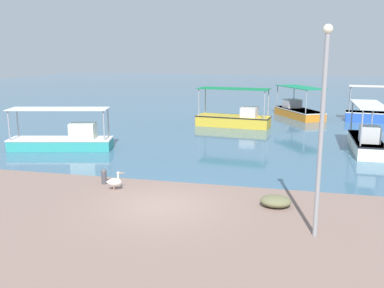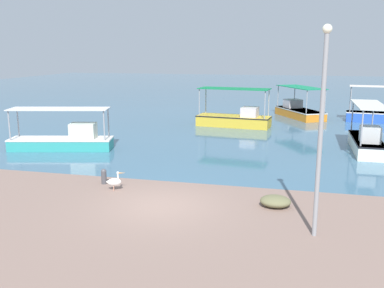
{
  "view_description": "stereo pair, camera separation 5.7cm",
  "coord_description": "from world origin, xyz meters",
  "px_view_note": "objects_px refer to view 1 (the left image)",
  "views": [
    {
      "loc": [
        4.55,
        -14.32,
        5.58
      ],
      "look_at": [
        -0.09,
        5.31,
        1.22
      ],
      "focal_mm": 40.0,
      "sensor_mm": 36.0,
      "label": 1
    },
    {
      "loc": [
        4.61,
        -14.3,
        5.58
      ],
      "look_at": [
        -0.09,
        5.31,
        1.22
      ],
      "focal_mm": 40.0,
      "sensor_mm": 36.0,
      "label": 2
    }
  ],
  "objects_px": {
    "fishing_boat_far_left": "(366,141)",
    "fishing_boat_near_left": "(235,118)",
    "lamp_post": "(322,123)",
    "net_pile": "(276,201)",
    "mooring_bollard": "(104,176)",
    "fishing_boat_near_right": "(384,115)",
    "fishing_boat_outer": "(64,139)",
    "fishing_boat_center": "(298,110)",
    "pelican": "(115,182)"
  },
  "relations": [
    {
      "from": "fishing_boat_near_left",
      "to": "pelican",
      "type": "distance_m",
      "value": 16.71
    },
    {
      "from": "fishing_boat_outer",
      "to": "fishing_boat_near_right",
      "type": "distance_m",
      "value": 24.89
    },
    {
      "from": "fishing_boat_outer",
      "to": "net_pile",
      "type": "xyz_separation_m",
      "value": [
        12.37,
        -6.69,
        -0.4
      ]
    },
    {
      "from": "fishing_boat_center",
      "to": "lamp_post",
      "type": "relative_size",
      "value": 0.92
    },
    {
      "from": "lamp_post",
      "to": "net_pile",
      "type": "xyz_separation_m",
      "value": [
        -1.29,
        2.28,
        -3.33
      ]
    },
    {
      "from": "fishing_boat_near_left",
      "to": "fishing_boat_far_left",
      "type": "bearing_deg",
      "value": -38.57
    },
    {
      "from": "mooring_bollard",
      "to": "fishing_boat_outer",
      "type": "bearing_deg",
      "value": 132.13
    },
    {
      "from": "fishing_boat_far_left",
      "to": "fishing_boat_near_left",
      "type": "xyz_separation_m",
      "value": [
        -8.41,
        6.71,
        -0.0
      ]
    },
    {
      "from": "net_pile",
      "to": "fishing_boat_near_right",
      "type": "bearing_deg",
      "value": 70.48
    },
    {
      "from": "fishing_boat_far_left",
      "to": "pelican",
      "type": "distance_m",
      "value": 14.81
    },
    {
      "from": "fishing_boat_far_left",
      "to": "fishing_boat_near_left",
      "type": "distance_m",
      "value": 10.76
    },
    {
      "from": "lamp_post",
      "to": "mooring_bollard",
      "type": "bearing_deg",
      "value": 158.47
    },
    {
      "from": "lamp_post",
      "to": "fishing_boat_near_right",
      "type": "bearing_deg",
      "value": 75.09
    },
    {
      "from": "fishing_boat_center",
      "to": "pelican",
      "type": "xyz_separation_m",
      "value": [
        -7.44,
        -22.44,
        -0.22
      ]
    },
    {
      "from": "fishing_boat_center",
      "to": "net_pile",
      "type": "xyz_separation_m",
      "value": [
        -0.92,
        -22.83,
        -0.39
      ]
    },
    {
      "from": "fishing_boat_near_right",
      "to": "fishing_boat_far_left",
      "type": "bearing_deg",
      "value": -104.92
    },
    {
      "from": "fishing_boat_near_left",
      "to": "pelican",
      "type": "height_order",
      "value": "fishing_boat_near_left"
    },
    {
      "from": "fishing_boat_near_right",
      "to": "pelican",
      "type": "distance_m",
      "value": 25.42
    },
    {
      "from": "lamp_post",
      "to": "fishing_boat_far_left",
      "type": "bearing_deg",
      "value": 75.1
    },
    {
      "from": "net_pile",
      "to": "fishing_boat_near_left",
      "type": "bearing_deg",
      "value": 102.73
    },
    {
      "from": "fishing_boat_near_left",
      "to": "fishing_boat_near_right",
      "type": "distance_m",
      "value": 12.34
    },
    {
      "from": "fishing_boat_far_left",
      "to": "pelican",
      "type": "xyz_separation_m",
      "value": [
        -11.13,
        -9.77,
        -0.27
      ]
    },
    {
      "from": "fishing_boat_outer",
      "to": "net_pile",
      "type": "bearing_deg",
      "value": -28.42
    },
    {
      "from": "fishing_boat_far_left",
      "to": "mooring_bollard",
      "type": "xyz_separation_m",
      "value": [
        -11.94,
        -9.04,
        -0.29
      ]
    },
    {
      "from": "fishing_boat_outer",
      "to": "net_pile",
      "type": "height_order",
      "value": "fishing_boat_outer"
    },
    {
      "from": "fishing_boat_near_left",
      "to": "net_pile",
      "type": "bearing_deg",
      "value": -77.27
    },
    {
      "from": "fishing_boat_center",
      "to": "net_pile",
      "type": "relative_size",
      "value": 5.16
    },
    {
      "from": "fishing_boat_outer",
      "to": "lamp_post",
      "type": "xyz_separation_m",
      "value": [
        13.67,
        -8.97,
        2.93
      ]
    },
    {
      "from": "fishing_boat_near_right",
      "to": "pelican",
      "type": "relative_size",
      "value": 7.46
    },
    {
      "from": "fishing_boat_near_left",
      "to": "net_pile",
      "type": "height_order",
      "value": "fishing_boat_near_left"
    },
    {
      "from": "fishing_boat_far_left",
      "to": "mooring_bollard",
      "type": "height_order",
      "value": "fishing_boat_far_left"
    },
    {
      "from": "fishing_boat_near_left",
      "to": "lamp_post",
      "type": "distance_m",
      "value": 20.03
    },
    {
      "from": "fishing_boat_near_left",
      "to": "fishing_boat_center",
      "type": "distance_m",
      "value": 7.61
    },
    {
      "from": "fishing_boat_near_right",
      "to": "net_pile",
      "type": "distance_m",
      "value": 22.82
    },
    {
      "from": "fishing_boat_outer",
      "to": "mooring_bollard",
      "type": "relative_size",
      "value": 9.07
    },
    {
      "from": "pelican",
      "to": "lamp_post",
      "type": "distance_m",
      "value": 8.84
    },
    {
      "from": "fishing_boat_near_left",
      "to": "fishing_boat_center",
      "type": "xyz_separation_m",
      "value": [
        4.73,
        5.96,
        -0.04
      ]
    },
    {
      "from": "fishing_boat_center",
      "to": "net_pile",
      "type": "height_order",
      "value": "fishing_boat_center"
    },
    {
      "from": "fishing_boat_near_right",
      "to": "net_pile",
      "type": "height_order",
      "value": "fishing_boat_near_right"
    },
    {
      "from": "fishing_boat_outer",
      "to": "fishing_boat_far_left",
      "type": "height_order",
      "value": "fishing_boat_far_left"
    },
    {
      "from": "fishing_boat_near_left",
      "to": "mooring_bollard",
      "type": "xyz_separation_m",
      "value": [
        -3.52,
        -15.74,
        -0.28
      ]
    },
    {
      "from": "lamp_post",
      "to": "net_pile",
      "type": "bearing_deg",
      "value": 119.59
    },
    {
      "from": "fishing_boat_outer",
      "to": "pelican",
      "type": "relative_size",
      "value": 7.59
    },
    {
      "from": "fishing_boat_center",
      "to": "lamp_post",
      "type": "xyz_separation_m",
      "value": [
        0.37,
        -25.1,
        2.94
      ]
    },
    {
      "from": "fishing_boat_near_left",
      "to": "lamp_post",
      "type": "xyz_separation_m",
      "value": [
        5.11,
        -19.15,
        2.9
      ]
    },
    {
      "from": "mooring_bollard",
      "to": "net_pile",
      "type": "height_order",
      "value": "mooring_bollard"
    },
    {
      "from": "fishing_boat_far_left",
      "to": "fishing_boat_center",
      "type": "height_order",
      "value": "fishing_boat_far_left"
    },
    {
      "from": "fishing_boat_center",
      "to": "lamp_post",
      "type": "height_order",
      "value": "lamp_post"
    },
    {
      "from": "fishing_boat_outer",
      "to": "fishing_boat_center",
      "type": "bearing_deg",
      "value": 50.52
    },
    {
      "from": "fishing_boat_far_left",
      "to": "lamp_post",
      "type": "relative_size",
      "value": 0.82
    }
  ]
}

